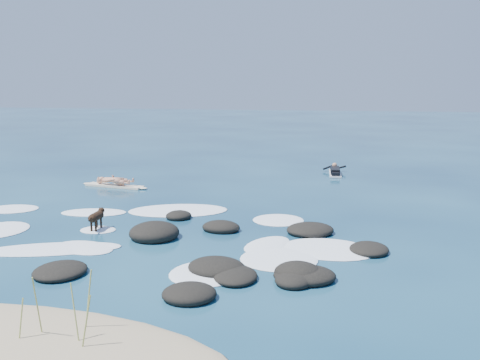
# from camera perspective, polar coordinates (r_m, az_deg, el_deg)

# --- Properties ---
(ground) EXTENTS (160.00, 160.00, 0.00)m
(ground) POSITION_cam_1_polar(r_m,az_deg,el_deg) (16.55, -8.87, -5.21)
(ground) COLOR #0A2642
(ground) RESTS_ON ground
(reef_rocks) EXTENTS (14.43, 7.49, 0.60)m
(reef_rocks) POSITION_cam_1_polar(r_m,az_deg,el_deg) (14.15, -7.70, -7.39)
(reef_rocks) COLOR black
(reef_rocks) RESTS_ON ground
(breaking_foam) EXTENTS (13.66, 8.53, 0.12)m
(breaking_foam) POSITION_cam_1_polar(r_m,az_deg,el_deg) (16.26, -9.08, -5.46)
(breaking_foam) COLOR white
(breaking_foam) RESTS_ON ground
(standing_surfer_rig) EXTENTS (3.24, 1.00, 1.84)m
(standing_surfer_rig) POSITION_cam_1_polar(r_m,az_deg,el_deg) (23.57, -13.28, 1.00)
(standing_surfer_rig) COLOR beige
(standing_surfer_rig) RESTS_ON ground
(paddling_surfer_rig) EXTENTS (1.18, 2.65, 0.46)m
(paddling_surfer_rig) POSITION_cam_1_polar(r_m,az_deg,el_deg) (26.73, 10.10, 0.92)
(paddling_surfer_rig) COLOR silver
(paddling_surfer_rig) RESTS_ON ground
(dog) EXTENTS (0.29, 1.06, 0.67)m
(dog) POSITION_cam_1_polar(r_m,az_deg,el_deg) (16.65, -15.04, -3.77)
(dog) COLOR black
(dog) RESTS_ON ground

